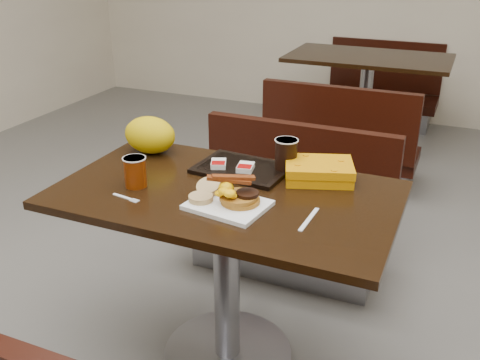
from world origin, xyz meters
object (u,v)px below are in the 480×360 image
at_px(coffee_cup_near, 135,172).
at_px(clamshell, 319,171).
at_px(bench_near_n, 286,207).
at_px(paper_bag, 150,135).
at_px(coffee_cup_far, 286,154).
at_px(fork, 122,197).
at_px(pancake_stack, 240,199).
at_px(hashbrown_sleeve_left, 219,164).
at_px(knife, 309,219).
at_px(platter, 228,205).
at_px(tray, 242,169).
at_px(hashbrown_sleeve_right, 246,167).
at_px(bench_far_n, 380,85).
at_px(bench_far_s, 343,133).
at_px(table_far, 364,104).
at_px(table_near, 227,280).

relative_size(coffee_cup_near, clamshell, 0.45).
xyz_separation_m(bench_near_n, paper_bag, (-0.44, -0.48, 0.47)).
bearing_deg(coffee_cup_far, fork, -136.14).
height_order(pancake_stack, hashbrown_sleeve_left, pancake_stack).
bearing_deg(pancake_stack, coffee_cup_near, 179.86).
xyz_separation_m(coffee_cup_near, knife, (0.65, -0.00, -0.05)).
relative_size(pancake_stack, paper_bag, 0.60).
bearing_deg(platter, knife, 12.00).
distance_m(coffee_cup_near, paper_bag, 0.34).
height_order(coffee_cup_near, hashbrown_sleeve_left, coffee_cup_near).
xyz_separation_m(tray, hashbrown_sleeve_right, (0.02, -0.02, 0.02)).
relative_size(bench_far_n, paper_bag, 4.55).
relative_size(bench_far_s, knife, 5.99).
distance_m(platter, coffee_cup_far, 0.37).
height_order(table_far, fork, fork).
distance_m(platter, hashbrown_sleeve_left, 0.32).
xyz_separation_m(table_near, hashbrown_sleeve_right, (0.01, 0.17, 0.40)).
xyz_separation_m(table_far, fork, (-0.31, -2.79, 0.38)).
xyz_separation_m(knife, coffee_cup_far, (-0.19, 0.34, 0.07)).
bearing_deg(bench_far_n, tray, -90.33).
relative_size(table_far, coffee_cup_far, 10.43).
relative_size(coffee_cup_near, hashbrown_sleeve_left, 1.44).
bearing_deg(bench_far_n, fork, -95.06).
height_order(fork, paper_bag, paper_bag).
bearing_deg(bench_far_s, bench_near_n, -90.00).
xyz_separation_m(bench_near_n, clamshell, (0.27, -0.47, 0.42)).
relative_size(pancake_stack, knife, 0.79).
bearing_deg(coffee_cup_far, bench_far_s, 94.81).
bearing_deg(tray, coffee_cup_near, -131.57).
bearing_deg(platter, hashbrown_sleeve_right, 108.70).
height_order(knife, hashbrown_sleeve_right, hashbrown_sleeve_right).
xyz_separation_m(bench_far_s, hashbrown_sleeve_right, (0.01, -1.73, 0.42)).
xyz_separation_m(coffee_cup_far, clamshell, (0.13, -0.02, -0.04)).
relative_size(knife, clamshell, 0.68).
distance_m(bench_near_n, hashbrown_sleeve_right, 0.68).
height_order(bench_near_n, bench_far_s, same).
relative_size(bench_near_n, paper_bag, 4.55).
distance_m(pancake_stack, tray, 0.30).
bearing_deg(coffee_cup_far, table_near, -119.64).
relative_size(bench_far_n, hashbrown_sleeve_right, 12.74).
bearing_deg(platter, paper_bag, 154.33).
bearing_deg(fork, bench_far_s, 91.01).
relative_size(bench_far_n, coffee_cup_near, 9.10).
xyz_separation_m(hashbrown_sleeve_left, hashbrown_sleeve_right, (0.11, 0.01, 0.00)).
xyz_separation_m(table_far, coffee_cup_far, (0.14, -2.36, 0.45)).
relative_size(bench_far_s, coffee_cup_far, 8.69).
height_order(coffee_cup_near, fork, coffee_cup_near).
distance_m(pancake_stack, hashbrown_sleeve_left, 0.32).
height_order(table_near, bench_far_s, table_near).
bearing_deg(platter, table_far, 99.12).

